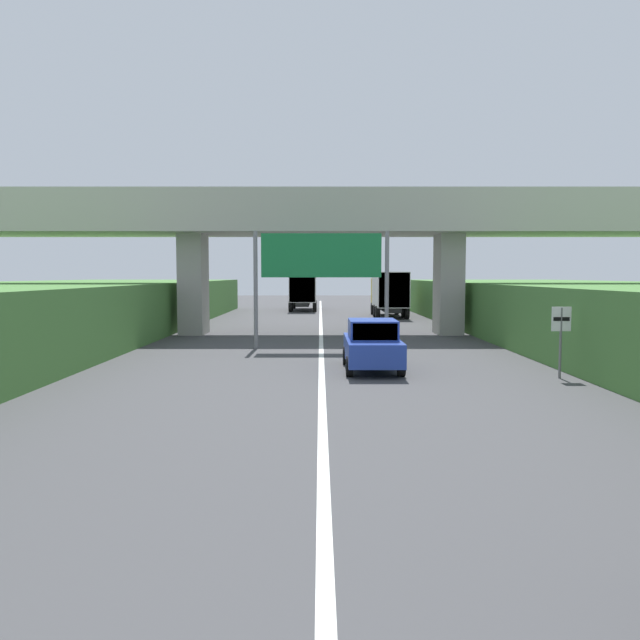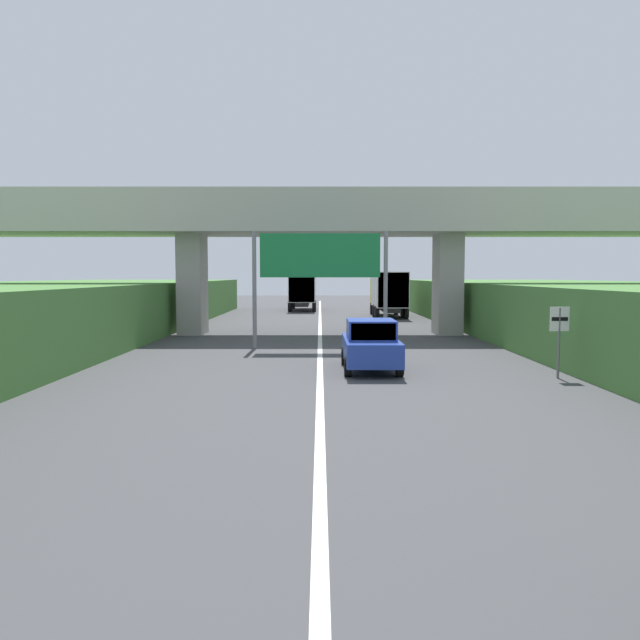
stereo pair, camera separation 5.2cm
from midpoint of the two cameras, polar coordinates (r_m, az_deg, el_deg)
name	(u,v)px [view 2 (the right image)]	position (r m, az deg, el deg)	size (l,w,h in m)	color
lane_centre_stripe	(320,351)	(25.70, 0.06, -2.90)	(0.20, 99.61, 0.01)	white
overpass_bridge	(320,228)	(33.05, 0.04, 8.60)	(40.00, 4.80, 7.60)	#ADA89E
overhead_highway_sign	(320,263)	(26.34, 0.05, 5.42)	(5.88, 0.18, 5.10)	slate
speed_limit_sign	(559,331)	(20.15, 21.63, -0.97)	(0.60, 0.08, 2.23)	slate
truck_black	(303,289)	(55.14, -1.61, 2.92)	(2.44, 7.30, 3.44)	black
truck_yellow	(388,292)	(46.82, 6.45, 2.66)	(2.44, 7.30, 3.44)	black
car_blue	(371,345)	(20.45, 4.85, -2.35)	(1.86, 4.10, 1.72)	#233D9E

